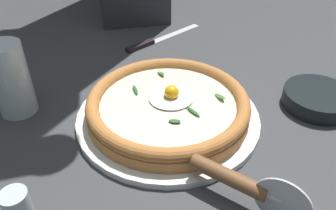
{
  "coord_description": "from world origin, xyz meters",
  "views": [
    {
      "loc": [
        0.19,
        0.46,
        0.39
      ],
      "look_at": [
        0.01,
        0.01,
        0.03
      ],
      "focal_mm": 36.65,
      "sensor_mm": 36.0,
      "label": 1
    }
  ],
  "objects_px": {
    "pizza": "(168,105)",
    "table_knife": "(154,41)",
    "pizza_cutter": "(241,183)",
    "drinking_glass": "(12,84)",
    "side_bowl": "(318,99)"
  },
  "relations": [
    {
      "from": "pizza",
      "to": "drinking_glass",
      "type": "relative_size",
      "value": 2.12
    },
    {
      "from": "pizza_cutter",
      "to": "drinking_glass",
      "type": "height_order",
      "value": "drinking_glass"
    },
    {
      "from": "side_bowl",
      "to": "drinking_glass",
      "type": "height_order",
      "value": "drinking_glass"
    },
    {
      "from": "pizza",
      "to": "table_knife",
      "type": "bearing_deg",
      "value": -105.49
    },
    {
      "from": "pizza",
      "to": "drinking_glass",
      "type": "xyz_separation_m",
      "value": [
        0.25,
        -0.13,
        0.03
      ]
    },
    {
      "from": "pizza_cutter",
      "to": "drinking_glass",
      "type": "bearing_deg",
      "value": -51.3
    },
    {
      "from": "side_bowl",
      "to": "table_knife",
      "type": "xyz_separation_m",
      "value": [
        0.19,
        -0.37,
        -0.01
      ]
    },
    {
      "from": "table_knife",
      "to": "drinking_glass",
      "type": "bearing_deg",
      "value": 27.24
    },
    {
      "from": "side_bowl",
      "to": "drinking_glass",
      "type": "distance_m",
      "value": 0.56
    },
    {
      "from": "pizza_cutter",
      "to": "side_bowl",
      "type": "bearing_deg",
      "value": -151.99
    },
    {
      "from": "table_knife",
      "to": "drinking_glass",
      "type": "height_order",
      "value": "drinking_glass"
    },
    {
      "from": "pizza",
      "to": "drinking_glass",
      "type": "height_order",
      "value": "drinking_glass"
    },
    {
      "from": "pizza",
      "to": "side_bowl",
      "type": "bearing_deg",
      "value": 166.31
    },
    {
      "from": "pizza",
      "to": "pizza_cutter",
      "type": "xyz_separation_m",
      "value": [
        -0.02,
        0.2,
        0.01
      ]
    },
    {
      "from": "pizza",
      "to": "drinking_glass",
      "type": "distance_m",
      "value": 0.28
    }
  ]
}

